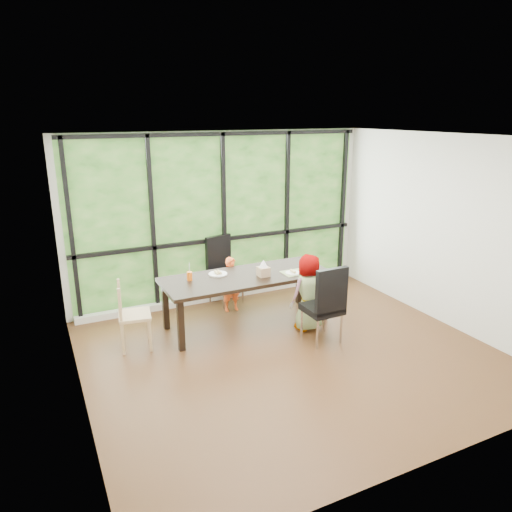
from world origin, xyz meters
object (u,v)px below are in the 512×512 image
(child_older, at_px, (308,293))
(orange_cup, at_px, (190,276))
(chair_end_beech, at_px, (135,315))
(plate_far, at_px, (218,274))
(dining_table, at_px, (247,300))
(chair_interior_leather, at_px, (322,303))
(chair_window_leather, at_px, (226,271))
(plate_near, at_px, (293,273))
(child_toddler, at_px, (232,284))
(tissue_box, at_px, (263,272))
(white_mug, at_px, (312,262))
(green_cup, at_px, (314,267))

(child_older, relative_size, orange_cup, 9.17)
(chair_end_beech, distance_m, plate_far, 1.30)
(dining_table, height_order, chair_interior_leather, chair_interior_leather)
(chair_window_leather, relative_size, plate_near, 5.01)
(child_toddler, bearing_deg, chair_interior_leather, -63.95)
(plate_far, height_order, tissue_box, tissue_box)
(chair_window_leather, xyz_separation_m, chair_interior_leather, (0.64, -1.80, 0.00))
(orange_cup, relative_size, white_mug, 1.58)
(white_mug, bearing_deg, tissue_box, -170.38)
(plate_far, xyz_separation_m, white_mug, (1.46, -0.19, 0.03))
(chair_end_beech, height_order, white_mug, chair_end_beech)
(child_toddler, distance_m, white_mug, 1.28)
(child_older, xyz_separation_m, green_cup, (0.27, 0.28, 0.25))
(plate_far, bearing_deg, chair_interior_leather, -47.05)
(dining_table, xyz_separation_m, chair_interior_leather, (0.69, -0.91, 0.17))
(chair_interior_leather, xyz_separation_m, child_toddler, (-0.69, 1.46, -0.11))
(dining_table, relative_size, orange_cup, 19.98)
(chair_end_beech, xyz_separation_m, child_older, (2.31, -0.51, 0.10))
(plate_far, relative_size, tissue_box, 1.74)
(white_mug, bearing_deg, green_cup, -116.73)
(dining_table, height_order, plate_near, plate_near)
(dining_table, distance_m, child_toddler, 0.56)
(plate_far, distance_m, orange_cup, 0.44)
(orange_cup, xyz_separation_m, green_cup, (1.77, -0.39, -0.01))
(white_mug, relative_size, tissue_box, 0.49)
(dining_table, xyz_separation_m, chair_window_leather, (0.04, 0.89, 0.17))
(child_toddler, height_order, child_older, child_older)
(chair_end_beech, height_order, tissue_box, chair_end_beech)
(dining_table, xyz_separation_m, tissue_box, (0.20, -0.13, 0.44))
(chair_interior_leather, height_order, white_mug, chair_interior_leather)
(plate_far, relative_size, plate_near, 1.24)
(white_mug, bearing_deg, dining_table, -178.80)
(plate_near, bearing_deg, chair_window_leather, 118.21)
(orange_cup, bearing_deg, white_mug, -3.99)
(orange_cup, height_order, white_mug, orange_cup)
(chair_window_leather, height_order, orange_cup, chair_window_leather)
(plate_far, relative_size, white_mug, 3.54)
(chair_end_beech, distance_m, green_cup, 2.61)
(child_older, bearing_deg, tissue_box, -42.29)
(plate_far, bearing_deg, child_older, -34.45)
(child_older, height_order, white_mug, child_older)
(plate_near, bearing_deg, orange_cup, 165.67)
(dining_table, distance_m, orange_cup, 0.92)
(plate_near, relative_size, green_cup, 2.08)
(dining_table, relative_size, plate_far, 8.95)
(child_older, relative_size, plate_near, 5.10)
(dining_table, xyz_separation_m, orange_cup, (-0.79, 0.16, 0.43))
(plate_near, height_order, orange_cup, orange_cup)
(child_toddler, xyz_separation_m, white_mug, (1.11, -0.53, 0.36))
(child_toddler, height_order, plate_near, child_toddler)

